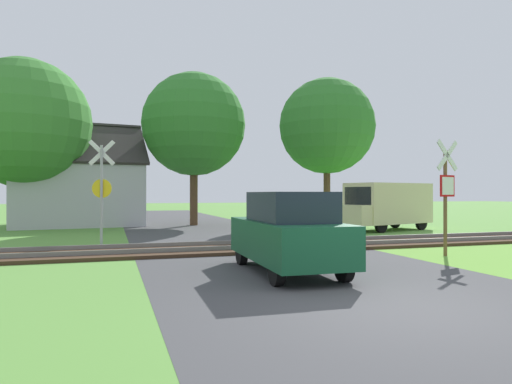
{
  "coord_description": "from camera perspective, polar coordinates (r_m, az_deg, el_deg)",
  "views": [
    {
      "loc": [
        -4.17,
        -5.89,
        1.74
      ],
      "look_at": [
        0.5,
        8.78,
        1.8
      ],
      "focal_mm": 32.0,
      "sensor_mm": 36.0,
      "label": 1
    }
  ],
  "objects": [
    {
      "name": "stop_sign_near",
      "position": [
        13.77,
        22.68,
        0.21
      ],
      "size": [
        0.86,
        0.23,
        3.25
      ],
      "rotation": [
        0.0,
        0.0,
        3.37
      ],
      "color": "brown",
      "rests_on": "ground"
    },
    {
      "name": "crossing_sign_far",
      "position": [
        16.18,
        -18.74,
        0.77
      ],
      "size": [
        0.87,
        0.19,
        3.56
      ],
      "rotation": [
        0.0,
        0.0,
        -0.17
      ],
      "color": "#9E9EA5",
      "rests_on": "ground"
    },
    {
      "name": "rail_track",
      "position": [
        14.39,
        -0.69,
        -6.94
      ],
      "size": [
        60.0,
        2.6,
        0.22
      ],
      "color": "#422D1E",
      "rests_on": "ground"
    },
    {
      "name": "road_asphalt",
      "position": [
        9.09,
        10.21,
        -11.24
      ],
      "size": [
        7.14,
        80.0,
        0.01
      ],
      "primitive_type": "cube",
      "color": "#424244",
      "rests_on": "ground"
    },
    {
      "name": "house",
      "position": [
        26.98,
        -21.38,
        0.11
      ],
      "size": [
        7.41,
        6.37,
        5.71
      ],
      "rotation": [
        0.0,
        0.0,
        0.11
      ],
      "color": "#B7B7BC",
      "rests_on": "ground"
    },
    {
      "name": "tree_right",
      "position": [
        25.64,
        8.85,
        8.11
      ],
      "size": [
        5.25,
        5.25,
        8.09
      ],
      "color": "#513823",
      "rests_on": "ground"
    },
    {
      "name": "tree_left",
      "position": [
        25.67,
        -26.95,
        7.68
      ],
      "size": [
        6.42,
        6.42,
        8.48
      ],
      "color": "#513823",
      "rests_on": "ground"
    },
    {
      "name": "parked_car",
      "position": [
        10.11,
        4.01,
        -5.03
      ],
      "size": [
        1.76,
        4.05,
        1.78
      ],
      "rotation": [
        0.0,
        0.0,
        -0.03
      ],
      "color": "#144C2D",
      "rests_on": "ground"
    },
    {
      "name": "mail_truck",
      "position": [
        22.56,
        15.95,
        -1.49
      ],
      "size": [
        5.22,
        3.14,
        2.24
      ],
      "rotation": [
        0.0,
        0.0,
        1.85
      ],
      "color": "beige",
      "rests_on": "ground"
    },
    {
      "name": "tree_center",
      "position": [
        25.7,
        -7.78,
        8.35
      ],
      "size": [
        5.7,
        5.7,
        8.43
      ],
      "color": "#513823",
      "rests_on": "ground"
    },
    {
      "name": "ground_plane",
      "position": [
        7.42,
        17.66,
        -13.77
      ],
      "size": [
        160.0,
        160.0,
        0.0
      ],
      "primitive_type": "plane",
      "color": "#5B933D"
    }
  ]
}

